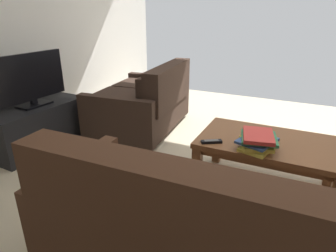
% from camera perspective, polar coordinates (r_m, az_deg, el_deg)
% --- Properties ---
extents(ground_plane, '(5.52, 5.19, 0.01)m').
position_cam_1_polar(ground_plane, '(2.73, 19.63, -10.32)').
color(ground_plane, beige).
extents(wall_right, '(0.12, 5.19, 2.67)m').
position_cam_1_polar(wall_right, '(3.72, -26.75, 18.79)').
color(wall_right, white).
rests_on(wall_right, ground).
extents(sofa_main, '(1.87, 0.84, 0.86)m').
position_cam_1_polar(sofa_main, '(1.52, 8.92, -20.85)').
color(sofa_main, black).
rests_on(sofa_main, ground).
extents(loveseat_near, '(1.00, 1.35, 0.81)m').
position_cam_1_polar(loveseat_near, '(3.55, -4.52, 4.60)').
color(loveseat_near, black).
rests_on(loveseat_near, ground).
extents(coffee_table, '(1.06, 0.65, 0.44)m').
position_cam_1_polar(coffee_table, '(2.45, 18.88, -4.07)').
color(coffee_table, brown).
rests_on(coffee_table, ground).
extents(tv_stand, '(0.49, 1.04, 0.47)m').
position_cam_1_polar(tv_stand, '(3.40, -24.04, -0.08)').
color(tv_stand, black).
rests_on(tv_stand, ground).
extents(flat_tv, '(0.22, 0.80, 0.53)m').
position_cam_1_polar(flat_tv, '(3.26, -25.37, 8.23)').
color(flat_tv, black).
rests_on(flat_tv, tv_stand).
extents(book_stack, '(0.31, 0.34, 0.12)m').
position_cam_1_polar(book_stack, '(2.22, 17.09, -2.79)').
color(book_stack, '#E0CC4C').
rests_on(book_stack, coffee_table).
extents(tv_remote, '(0.16, 0.12, 0.02)m').
position_cam_1_polar(tv_remote, '(2.27, 8.48, -3.03)').
color(tv_remote, black).
rests_on(tv_remote, coffee_table).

